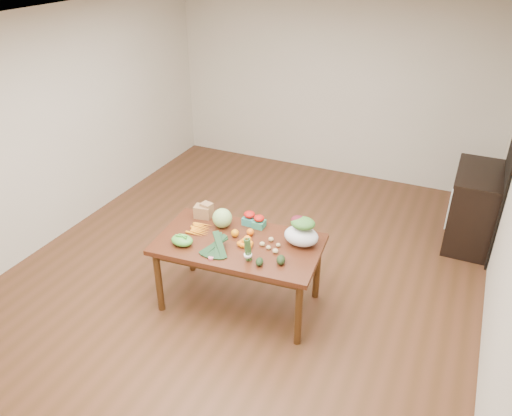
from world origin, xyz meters
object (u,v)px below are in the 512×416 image
at_px(asparagus_bundle, 248,249).
at_px(salad_bag, 301,233).
at_px(cabinet, 473,207).
at_px(kale_bunch, 215,246).
at_px(mandarin_cluster, 244,242).
at_px(dining_table, 239,273).
at_px(paper_bag, 203,210).
at_px(cabbage, 222,218).

height_order(asparagus_bundle, salad_bag, salad_bag).
bearing_deg(cabinet, kale_bunch, -130.68).
distance_m(mandarin_cluster, asparagus_bundle, 0.26).
bearing_deg(kale_bunch, mandarin_cluster, 44.05).
relative_size(dining_table, asparagus_bundle, 6.39).
xyz_separation_m(dining_table, salad_bag, (0.56, 0.22, 0.51)).
bearing_deg(paper_bag, cabinet, 37.19).
xyz_separation_m(cabinet, paper_bag, (-2.61, -1.98, 0.36)).
distance_m(cabinet, salad_bag, 2.56).
xyz_separation_m(cabbage, asparagus_bundle, (0.50, -0.44, 0.02)).
bearing_deg(asparagus_bundle, paper_bag, 140.84).
xyz_separation_m(mandarin_cluster, salad_bag, (0.48, 0.25, 0.09)).
height_order(cabinet, paper_bag, cabinet).
bearing_deg(dining_table, cabinet, 42.79).
bearing_deg(paper_bag, kale_bunch, -51.01).
bearing_deg(salad_bag, asparagus_bundle, -127.03).
distance_m(dining_table, mandarin_cluster, 0.43).
xyz_separation_m(kale_bunch, salad_bag, (0.68, 0.48, 0.05)).
relative_size(paper_bag, cabbage, 1.14).
distance_m(kale_bunch, asparagus_bundle, 0.34).
bearing_deg(salad_bag, cabbage, -178.50).
xyz_separation_m(dining_table, mandarin_cluster, (0.08, -0.04, 0.42)).
height_order(mandarin_cluster, kale_bunch, kale_bunch).
bearing_deg(cabbage, mandarin_cluster, -32.63).
xyz_separation_m(cabinet, salad_bag, (-1.48, -2.04, 0.41)).
xyz_separation_m(cabinet, kale_bunch, (-2.17, -2.52, 0.36)).
bearing_deg(kale_bunch, cabinet, 44.35).
distance_m(mandarin_cluster, salad_bag, 0.55).
bearing_deg(asparagus_bundle, cabinet, 48.80).
height_order(kale_bunch, asparagus_bundle, asparagus_bundle).
distance_m(dining_table, cabinet, 3.05).
relative_size(cabbage, kale_bunch, 0.50).
bearing_deg(dining_table, kale_bunch, -118.85).
bearing_deg(paper_bag, cabbage, -17.28).
bearing_deg(salad_bag, cabinet, 53.96).
bearing_deg(asparagus_bundle, kale_bunch, 178.11).
relative_size(cabinet, mandarin_cluster, 5.67).
distance_m(cabinet, mandarin_cluster, 3.04).
bearing_deg(kale_bunch, asparagus_bundle, -1.89).
height_order(cabinet, salad_bag, salad_bag).
xyz_separation_m(cabbage, salad_bag, (0.84, 0.02, 0.03)).
distance_m(paper_bag, salad_bag, 1.12).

